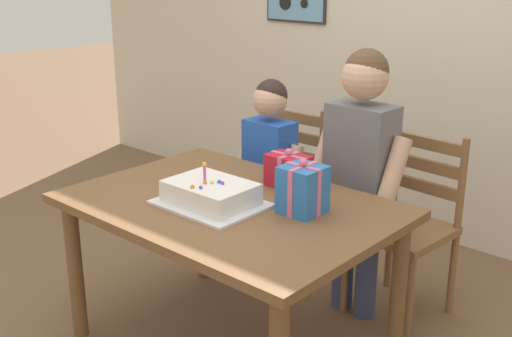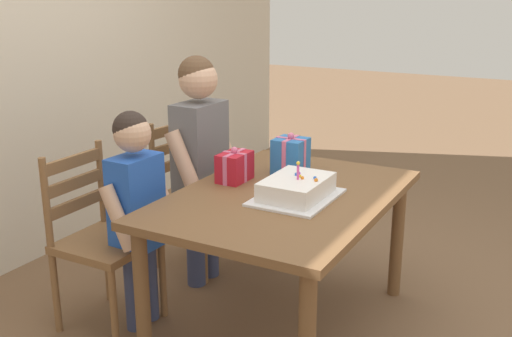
# 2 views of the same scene
# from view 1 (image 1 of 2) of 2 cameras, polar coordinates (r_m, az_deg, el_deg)

# --- Properties ---
(back_wall) EXTENTS (6.40, 0.11, 2.60)m
(back_wall) POSITION_cam_1_polar(r_m,az_deg,el_deg) (4.05, 15.79, 11.77)
(back_wall) COLOR beige
(back_wall) RESTS_ON ground
(dining_table) EXTENTS (1.39, 0.97, 0.72)m
(dining_table) POSITION_cam_1_polar(r_m,az_deg,el_deg) (2.76, -2.33, -4.80)
(dining_table) COLOR brown
(dining_table) RESTS_ON ground
(birthday_cake) EXTENTS (0.44, 0.34, 0.19)m
(birthday_cake) POSITION_cam_1_polar(r_m,az_deg,el_deg) (2.67, -4.10, -2.33)
(birthday_cake) COLOR silver
(birthday_cake) RESTS_ON dining_table
(gift_box_red_large) EXTENTS (0.17, 0.17, 0.23)m
(gift_box_red_large) POSITION_cam_1_polar(r_m,az_deg,el_deg) (2.58, 4.22, -1.88)
(gift_box_red_large) COLOR #286BB7
(gift_box_red_large) RESTS_ON dining_table
(gift_box_beside_cake) EXTENTS (0.20, 0.13, 0.18)m
(gift_box_beside_cake) POSITION_cam_1_polar(r_m,az_deg,el_deg) (2.88, 2.94, -0.21)
(gift_box_beside_cake) COLOR red
(gift_box_beside_cake) RESTS_ON dining_table
(chair_left) EXTENTS (0.42, 0.42, 0.92)m
(chair_left) POSITION_cam_1_polar(r_m,az_deg,el_deg) (3.65, 2.11, -1.68)
(chair_left) COLOR brown
(chair_left) RESTS_ON ground
(chair_right) EXTENTS (0.45, 0.45, 0.92)m
(chair_right) POSITION_cam_1_polar(r_m,az_deg,el_deg) (3.23, 13.45, -4.93)
(chair_right) COLOR brown
(chair_right) RESTS_ON ground
(child_older) EXTENTS (0.49, 0.28, 1.33)m
(child_older) POSITION_cam_1_polar(r_m,az_deg,el_deg) (3.04, 9.39, 0.83)
(child_older) COLOR #38426B
(child_older) RESTS_ON ground
(child_younger) EXTENTS (0.41, 0.23, 1.13)m
(child_younger) POSITION_cam_1_polar(r_m,az_deg,el_deg) (3.40, 1.21, 0.68)
(child_younger) COLOR #38426B
(child_younger) RESTS_ON ground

